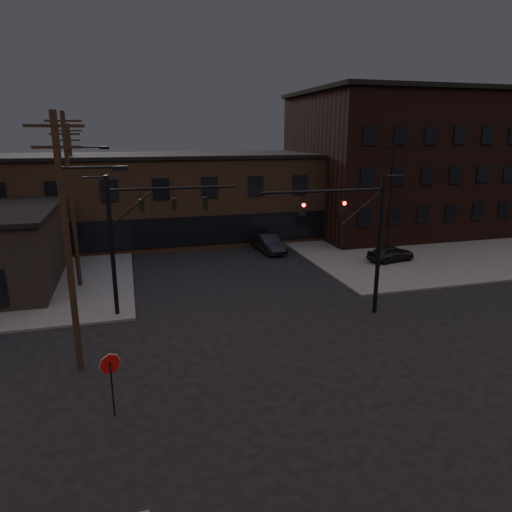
{
  "coord_description": "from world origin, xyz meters",
  "views": [
    {
      "loc": [
        -6.98,
        -17.66,
        10.07
      ],
      "look_at": [
        -0.28,
        6.05,
        3.5
      ],
      "focal_mm": 32.0,
      "sensor_mm": 36.0,
      "label": 1
    }
  ],
  "objects_px": {
    "traffic_signal_near": "(362,231)",
    "parked_car_lot_b": "(406,227)",
    "parked_car_lot_a": "(391,253)",
    "traffic_signal_far": "(135,229)",
    "stop_sign": "(111,371)",
    "car_crossing": "(269,243)"
  },
  "relations": [
    {
      "from": "traffic_signal_near",
      "to": "traffic_signal_far",
      "type": "distance_m",
      "value": 12.57
    },
    {
      "from": "traffic_signal_near",
      "to": "parked_car_lot_b",
      "type": "height_order",
      "value": "traffic_signal_near"
    },
    {
      "from": "parked_car_lot_b",
      "to": "car_crossing",
      "type": "height_order",
      "value": "car_crossing"
    },
    {
      "from": "parked_car_lot_a",
      "to": "traffic_signal_far",
      "type": "bearing_deg",
      "value": 95.73
    },
    {
      "from": "parked_car_lot_a",
      "to": "car_crossing",
      "type": "bearing_deg",
      "value": 43.87
    },
    {
      "from": "parked_car_lot_b",
      "to": "car_crossing",
      "type": "xyz_separation_m",
      "value": [
        -15.71,
        -2.76,
        -0.04
      ]
    },
    {
      "from": "stop_sign",
      "to": "parked_car_lot_a",
      "type": "relative_size",
      "value": 0.63
    },
    {
      "from": "traffic_signal_near",
      "to": "parked_car_lot_a",
      "type": "bearing_deg",
      "value": 49.48
    },
    {
      "from": "parked_car_lot_a",
      "to": "parked_car_lot_b",
      "type": "bearing_deg",
      "value": -49.59
    },
    {
      "from": "traffic_signal_near",
      "to": "parked_car_lot_a",
      "type": "distance_m",
      "value": 12.72
    },
    {
      "from": "stop_sign",
      "to": "parked_car_lot_a",
      "type": "distance_m",
      "value": 26.35
    },
    {
      "from": "traffic_signal_near",
      "to": "parked_car_lot_b",
      "type": "relative_size",
      "value": 1.71
    },
    {
      "from": "traffic_signal_far",
      "to": "parked_car_lot_a",
      "type": "bearing_deg",
      "value": 15.86
    },
    {
      "from": "parked_car_lot_b",
      "to": "traffic_signal_far",
      "type": "bearing_deg",
      "value": 144.57
    },
    {
      "from": "traffic_signal_near",
      "to": "parked_car_lot_a",
      "type": "height_order",
      "value": "traffic_signal_near"
    },
    {
      "from": "car_crossing",
      "to": "traffic_signal_far",
      "type": "bearing_deg",
      "value": -139.0
    },
    {
      "from": "traffic_signal_far",
      "to": "parked_car_lot_a",
      "type": "relative_size",
      "value": 2.02
    },
    {
      "from": "parked_car_lot_a",
      "to": "stop_sign",
      "type": "bearing_deg",
      "value": 116.31
    },
    {
      "from": "traffic_signal_far",
      "to": "stop_sign",
      "type": "bearing_deg",
      "value": -97.32
    },
    {
      "from": "stop_sign",
      "to": "car_crossing",
      "type": "height_order",
      "value": "stop_sign"
    },
    {
      "from": "traffic_signal_far",
      "to": "parked_car_lot_a",
      "type": "xyz_separation_m",
      "value": [
        19.9,
        5.65,
        -4.19
      ]
    },
    {
      "from": "parked_car_lot_a",
      "to": "car_crossing",
      "type": "xyz_separation_m",
      "value": [
        -8.41,
        6.11,
        -0.04
      ]
    }
  ]
}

